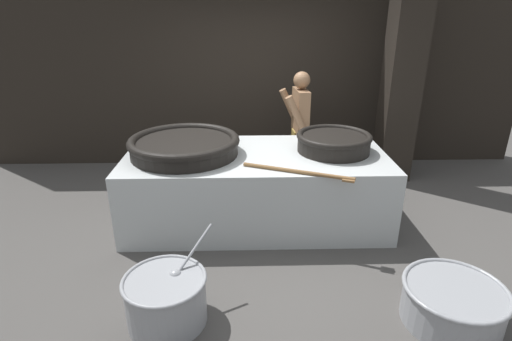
# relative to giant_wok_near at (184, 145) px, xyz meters

# --- Properties ---
(ground_plane) EXTENTS (60.00, 60.00, 0.00)m
(ground_plane) POSITION_rel_giant_wok_near_xyz_m (0.82, 0.01, -0.96)
(ground_plane) COLOR #474442
(back_wall) EXTENTS (8.67, 0.24, 3.29)m
(back_wall) POSITION_rel_giant_wok_near_xyz_m (0.82, 2.09, 0.68)
(back_wall) COLOR black
(back_wall) RESTS_ON ground_plane
(support_pillar) EXTENTS (0.46, 0.46, 3.29)m
(support_pillar) POSITION_rel_giant_wok_near_xyz_m (2.92, 1.30, 0.68)
(support_pillar) COLOR black
(support_pillar) RESTS_ON ground_plane
(hearth_platform) EXTENTS (3.02, 1.42, 0.85)m
(hearth_platform) POSITION_rel_giant_wok_near_xyz_m (0.82, 0.01, -0.54)
(hearth_platform) COLOR #B2B7B7
(hearth_platform) RESTS_ON ground_plane
(giant_wok_near) EXTENTS (1.27, 1.27, 0.21)m
(giant_wok_near) POSITION_rel_giant_wok_near_xyz_m (0.00, 0.00, 0.00)
(giant_wok_near) COLOR black
(giant_wok_near) RESTS_ON hearth_platform
(giant_wok_far) EXTENTS (0.87, 0.87, 0.22)m
(giant_wok_far) POSITION_rel_giant_wok_near_xyz_m (1.73, 0.07, 0.00)
(giant_wok_far) COLOR black
(giant_wok_far) RESTS_ON hearth_platform
(stirring_paddle) EXTENTS (1.11, 0.51, 0.04)m
(stirring_paddle) POSITION_rel_giant_wok_near_xyz_m (1.28, -0.62, -0.10)
(stirring_paddle) COLOR brown
(stirring_paddle) RESTS_ON hearth_platform
(cook) EXTENTS (0.40, 0.61, 1.64)m
(cook) POSITION_rel_giant_wok_near_xyz_m (1.45, 1.03, -0.08)
(cook) COLOR #8C6647
(cook) RESTS_ON ground_plane
(prep_bowl_vegetables) EXTENTS (0.71, 0.76, 0.68)m
(prep_bowl_vegetables) POSITION_rel_giant_wok_near_xyz_m (0.04, -1.72, -0.73)
(prep_bowl_vegetables) COLOR gray
(prep_bowl_vegetables) RESTS_ON ground_plane
(prep_bowl_meat) EXTENTS (0.83, 0.83, 0.34)m
(prep_bowl_meat) POSITION_rel_giant_wok_near_xyz_m (2.38, -1.79, -0.78)
(prep_bowl_meat) COLOR gray
(prep_bowl_meat) RESTS_ON ground_plane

